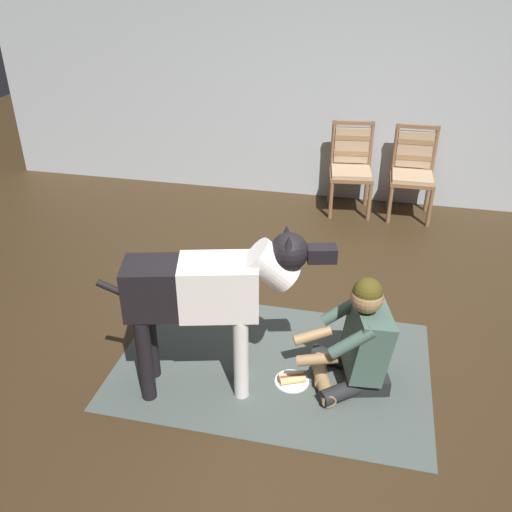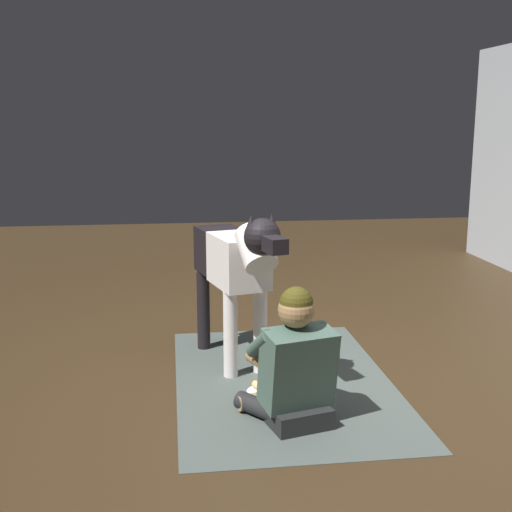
% 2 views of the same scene
% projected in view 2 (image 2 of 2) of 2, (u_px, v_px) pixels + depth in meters
% --- Properties ---
extents(ground_plane, '(14.27, 14.27, 0.00)m').
position_uv_depth(ground_plane, '(296.00, 386.00, 4.34)').
color(ground_plane, '#362615').
extents(area_rug, '(2.19, 1.44, 0.01)m').
position_uv_depth(area_rug, '(283.00, 381.00, 4.41)').
color(area_rug, '#454E49').
rests_on(area_rug, ground).
extents(person_sitting_on_floor, '(0.69, 0.58, 0.82)m').
position_uv_depth(person_sitting_on_floor, '(294.00, 367.00, 3.77)').
color(person_sitting_on_floor, black).
rests_on(person_sitting_on_floor, ground).
extents(large_dog, '(1.43, 0.52, 1.16)m').
position_uv_depth(large_dog, '(236.00, 264.00, 4.56)').
color(large_dog, silver).
rests_on(large_dog, ground).
extents(hot_dog_on_plate, '(0.24, 0.24, 0.06)m').
position_uv_depth(hot_dog_on_plate, '(265.00, 389.00, 4.22)').
color(hot_dog_on_plate, white).
rests_on(hot_dog_on_plate, ground).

